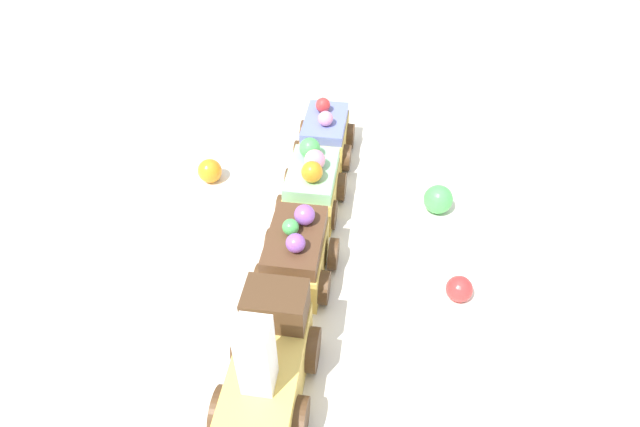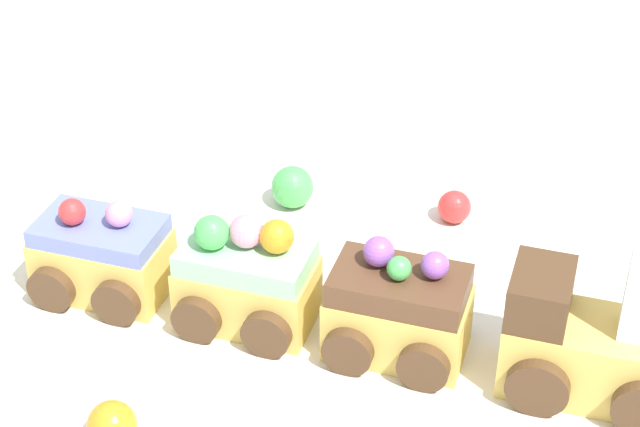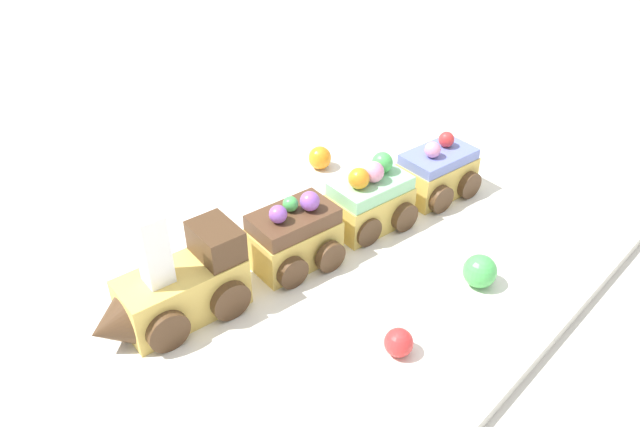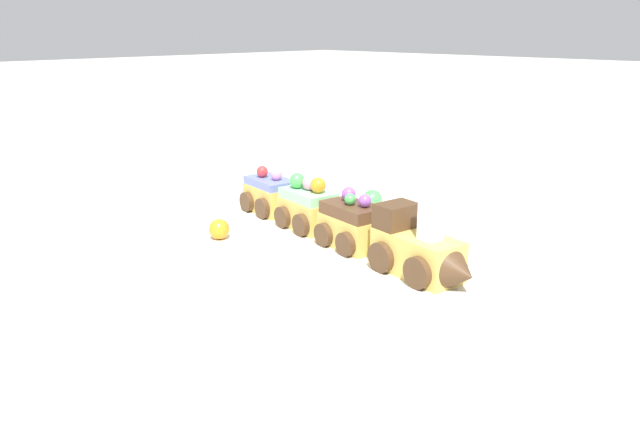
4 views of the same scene
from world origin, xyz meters
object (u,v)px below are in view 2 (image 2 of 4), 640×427
(gumball_red, at_px, (454,207))
(gumball_orange, at_px, (112,425))
(cake_car_mint, at_px, (247,281))
(gumball_green, at_px, (292,187))
(cake_car_blueberry, at_px, (103,257))
(cake_car_chocolate, at_px, (398,312))
(cake_train_locomotive, at_px, (610,351))

(gumball_red, height_order, gumball_orange, gumball_orange)
(cake_car_mint, bearing_deg, gumball_green, 96.88)
(cake_car_blueberry, distance_m, gumball_orange, 0.14)
(gumball_red, distance_m, gumball_green, 0.11)
(cake_car_mint, relative_size, gumball_green, 2.86)
(gumball_red, bearing_deg, cake_car_chocolate, -100.32)
(cake_train_locomotive, relative_size, gumball_red, 5.81)
(cake_train_locomotive, height_order, gumball_red, cake_train_locomotive)
(cake_train_locomotive, bearing_deg, cake_car_blueberry, -179.99)
(cake_train_locomotive, bearing_deg, cake_car_chocolate, 179.93)
(cake_car_blueberry, distance_m, gumball_green, 0.15)
(cake_train_locomotive, height_order, gumball_orange, cake_train_locomotive)
(cake_car_mint, bearing_deg, cake_train_locomotive, -0.00)
(cake_car_mint, xyz_separation_m, cake_car_blueberry, (-0.10, 0.01, -0.00))
(cake_car_chocolate, relative_size, cake_car_mint, 1.00)
(cake_train_locomotive, height_order, cake_car_blueberry, cake_train_locomotive)
(cake_car_mint, distance_m, cake_car_blueberry, 0.10)
(cake_car_chocolate, distance_m, gumball_orange, 0.17)
(cake_train_locomotive, bearing_deg, cake_car_mint, 180.00)
(gumball_orange, bearing_deg, cake_car_mint, 67.04)
(cake_train_locomotive, xyz_separation_m, gumball_red, (-0.09, 0.16, -0.02))
(cake_car_mint, xyz_separation_m, gumball_orange, (-0.05, -0.11, -0.02))
(gumball_orange, bearing_deg, cake_train_locomotive, 17.59)
(cake_car_mint, bearing_deg, cake_car_chocolate, 0.08)
(cake_car_chocolate, distance_m, cake_car_mint, 0.09)
(gumball_orange, xyz_separation_m, gumball_green, (0.05, 0.24, 0.00))
(cake_car_chocolate, bearing_deg, cake_car_mint, -179.92)
(cake_car_chocolate, bearing_deg, cake_car_blueberry, -179.94)
(cake_car_mint, height_order, gumball_orange, cake_car_mint)
(cake_train_locomotive, distance_m, gumball_orange, 0.27)
(gumball_green, bearing_deg, cake_car_chocolate, -58.23)
(gumball_red, bearing_deg, gumball_green, 179.01)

